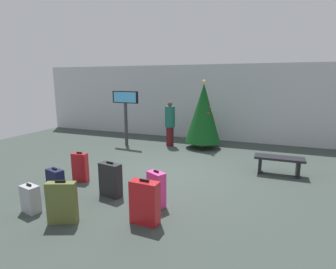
{
  "coord_description": "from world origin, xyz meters",
  "views": [
    {
      "loc": [
        2.41,
        -6.31,
        2.44
      ],
      "look_at": [
        -0.31,
        0.71,
        0.9
      ],
      "focal_mm": 28.57,
      "sensor_mm": 36.0,
      "label": 1
    }
  ],
  "objects_px": {
    "suitcase_0": "(55,181)",
    "suitcase_2": "(80,167)",
    "flight_info_kiosk": "(125,107)",
    "suitcase_6": "(111,180)",
    "waiting_bench": "(279,162)",
    "traveller_0": "(170,123)",
    "suitcase_4": "(156,189)",
    "suitcase_5": "(30,199)",
    "holiday_tree": "(203,113)",
    "suitcase_1": "(145,202)",
    "suitcase_3": "(62,203)"
  },
  "relations": [
    {
      "from": "suitcase_6",
      "to": "suitcase_0",
      "type": "bearing_deg",
      "value": -165.64
    },
    {
      "from": "traveller_0",
      "to": "suitcase_4",
      "type": "height_order",
      "value": "traveller_0"
    },
    {
      "from": "holiday_tree",
      "to": "suitcase_1",
      "type": "distance_m",
      "value": 5.57
    },
    {
      "from": "suitcase_3",
      "to": "suitcase_6",
      "type": "relative_size",
      "value": 1.02
    },
    {
      "from": "traveller_0",
      "to": "suitcase_3",
      "type": "xyz_separation_m",
      "value": [
        0.23,
        -5.85,
        -0.5
      ]
    },
    {
      "from": "traveller_0",
      "to": "suitcase_0",
      "type": "bearing_deg",
      "value": -99.22
    },
    {
      "from": "flight_info_kiosk",
      "to": "suitcase_6",
      "type": "relative_size",
      "value": 2.66
    },
    {
      "from": "suitcase_5",
      "to": "suitcase_6",
      "type": "xyz_separation_m",
      "value": [
        1.01,
        1.15,
        0.1
      ]
    },
    {
      "from": "waiting_bench",
      "to": "suitcase_5",
      "type": "bearing_deg",
      "value": -138.46
    },
    {
      "from": "flight_info_kiosk",
      "to": "suitcase_6",
      "type": "bearing_deg",
      "value": -64.28
    },
    {
      "from": "traveller_0",
      "to": "suitcase_1",
      "type": "bearing_deg",
      "value": -73.66
    },
    {
      "from": "suitcase_0",
      "to": "suitcase_5",
      "type": "bearing_deg",
      "value": -76.64
    },
    {
      "from": "holiday_tree",
      "to": "suitcase_5",
      "type": "bearing_deg",
      "value": -107.21
    },
    {
      "from": "suitcase_1",
      "to": "suitcase_2",
      "type": "height_order",
      "value": "suitcase_1"
    },
    {
      "from": "holiday_tree",
      "to": "suitcase_2",
      "type": "height_order",
      "value": "holiday_tree"
    },
    {
      "from": "suitcase_0",
      "to": "suitcase_5",
      "type": "distance_m",
      "value": 0.86
    },
    {
      "from": "waiting_bench",
      "to": "suitcase_0",
      "type": "height_order",
      "value": "suitcase_0"
    },
    {
      "from": "suitcase_6",
      "to": "suitcase_3",
      "type": "bearing_deg",
      "value": -98.07
    },
    {
      "from": "holiday_tree",
      "to": "suitcase_4",
      "type": "relative_size",
      "value": 3.32
    },
    {
      "from": "suitcase_2",
      "to": "holiday_tree",
      "type": "bearing_deg",
      "value": 65.02
    },
    {
      "from": "suitcase_1",
      "to": "suitcase_2",
      "type": "bearing_deg",
      "value": 152.7
    },
    {
      "from": "suitcase_1",
      "to": "suitcase_0",
      "type": "bearing_deg",
      "value": 169.85
    },
    {
      "from": "holiday_tree",
      "to": "suitcase_6",
      "type": "height_order",
      "value": "holiday_tree"
    },
    {
      "from": "traveller_0",
      "to": "suitcase_0",
      "type": "relative_size",
      "value": 2.88
    },
    {
      "from": "suitcase_0",
      "to": "suitcase_6",
      "type": "bearing_deg",
      "value": 14.36
    },
    {
      "from": "waiting_bench",
      "to": "traveller_0",
      "type": "height_order",
      "value": "traveller_0"
    },
    {
      "from": "traveller_0",
      "to": "suitcase_2",
      "type": "distance_m",
      "value": 4.25
    },
    {
      "from": "holiday_tree",
      "to": "suitcase_6",
      "type": "distance_m",
      "value": 4.91
    },
    {
      "from": "holiday_tree",
      "to": "flight_info_kiosk",
      "type": "relative_size",
      "value": 1.2
    },
    {
      "from": "suitcase_1",
      "to": "suitcase_6",
      "type": "bearing_deg",
      "value": 147.79
    },
    {
      "from": "traveller_0",
      "to": "suitcase_1",
      "type": "height_order",
      "value": "traveller_0"
    },
    {
      "from": "holiday_tree",
      "to": "suitcase_3",
      "type": "xyz_separation_m",
      "value": [
        -0.99,
        -5.98,
        -0.91
      ]
    },
    {
      "from": "suitcase_0",
      "to": "traveller_0",
      "type": "bearing_deg",
      "value": 80.78
    },
    {
      "from": "holiday_tree",
      "to": "suitcase_1",
      "type": "height_order",
      "value": "holiday_tree"
    },
    {
      "from": "suitcase_0",
      "to": "suitcase_3",
      "type": "relative_size",
      "value": 0.75
    },
    {
      "from": "suitcase_0",
      "to": "suitcase_2",
      "type": "relative_size",
      "value": 0.78
    },
    {
      "from": "suitcase_2",
      "to": "waiting_bench",
      "type": "bearing_deg",
      "value": 26.38
    },
    {
      "from": "waiting_bench",
      "to": "suitcase_0",
      "type": "xyz_separation_m",
      "value": [
        -4.57,
        -3.03,
        -0.08
      ]
    },
    {
      "from": "waiting_bench",
      "to": "suitcase_2",
      "type": "relative_size",
      "value": 1.66
    },
    {
      "from": "flight_info_kiosk",
      "to": "suitcase_6",
      "type": "xyz_separation_m",
      "value": [
        2.0,
        -4.14,
        -1.09
      ]
    },
    {
      "from": "suitcase_3",
      "to": "suitcase_2",
      "type": "bearing_deg",
      "value": 120.41
    },
    {
      "from": "suitcase_0",
      "to": "suitcase_4",
      "type": "distance_m",
      "value": 2.31
    },
    {
      "from": "holiday_tree",
      "to": "suitcase_0",
      "type": "xyz_separation_m",
      "value": [
        -2.03,
        -5.06,
        -1.01
      ]
    },
    {
      "from": "suitcase_4",
      "to": "suitcase_5",
      "type": "xyz_separation_m",
      "value": [
        -2.1,
        -1.08,
        -0.09
      ]
    },
    {
      "from": "suitcase_0",
      "to": "suitcase_5",
      "type": "xyz_separation_m",
      "value": [
        0.2,
        -0.84,
        -0.01
      ]
    },
    {
      "from": "holiday_tree",
      "to": "suitcase_0",
      "type": "relative_size",
      "value": 4.22
    },
    {
      "from": "suitcase_1",
      "to": "traveller_0",
      "type": "bearing_deg",
      "value": 106.34
    },
    {
      "from": "flight_info_kiosk",
      "to": "suitcase_4",
      "type": "xyz_separation_m",
      "value": [
        3.09,
        -4.21,
        -1.11
      ]
    },
    {
      "from": "suitcase_4",
      "to": "flight_info_kiosk",
      "type": "bearing_deg",
      "value": 126.22
    },
    {
      "from": "suitcase_5",
      "to": "suitcase_6",
      "type": "bearing_deg",
      "value": 48.69
    }
  ]
}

